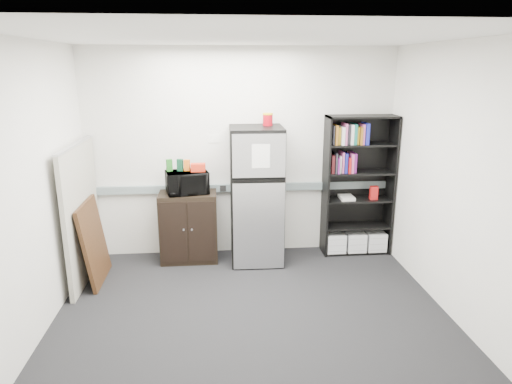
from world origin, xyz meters
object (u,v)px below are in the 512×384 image
cubicle_partition (82,213)px  microwave (187,182)px  cabinet (189,226)px  bookshelf (358,187)px  refrigerator (256,196)px

cubicle_partition → microwave: (1.20, 0.40, 0.23)m
cubicle_partition → cabinet: size_ratio=1.79×
cubicle_partition → microwave: bearing=18.7°
bookshelf → microwave: bearing=-177.9°
cabinet → refrigerator: bearing=-5.3°
microwave → refrigerator: 0.89m
cabinet → bookshelf: bearing=1.7°
cabinet → microwave: microwave is taller
bookshelf → cubicle_partition: bearing=-171.9°
cabinet → microwave: 0.59m
bookshelf → refrigerator: size_ratio=1.06×
cubicle_partition → refrigerator: 2.10m
refrigerator → cubicle_partition: bearing=-169.6°
cabinet → refrigerator: (0.87, -0.08, 0.42)m
microwave → refrigerator: size_ratio=0.29×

